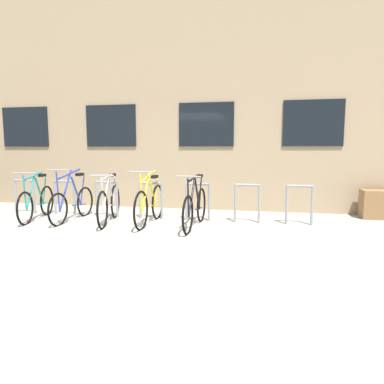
{
  "coord_description": "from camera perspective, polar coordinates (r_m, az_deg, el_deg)",
  "views": [
    {
      "loc": [
        2.48,
        -4.97,
        1.47
      ],
      "look_at": [
        1.17,
        1.6,
        0.62
      ],
      "focal_mm": 32.28,
      "sensor_mm": 36.0,
      "label": 1
    }
  ],
  "objects": [
    {
      "name": "bicycle_teal",
      "position": [
        7.87,
        -24.28,
        -1.46
      ],
      "size": [
        0.5,
        1.67,
        1.03
      ],
      "color": "black",
      "rests_on": "ground"
    },
    {
      "name": "storefront_building",
      "position": [
        11.93,
        -0.8,
        12.84
      ],
      "size": [
        28.0,
        6.94,
        5.29
      ],
      "color": "tan",
      "rests_on": "ground"
    },
    {
      "name": "planter_box",
      "position": [
        8.28,
        28.48,
        -1.8
      ],
      "size": [
        0.7,
        0.44,
        0.6
      ],
      "primitive_type": "cube",
      "color": "olive",
      "rests_on": "ground"
    },
    {
      "name": "bicycle_silver",
      "position": [
        7.06,
        -13.5,
        -1.8
      ],
      "size": [
        0.5,
        1.75,
        1.01
      ],
      "color": "black",
      "rests_on": "ground"
    },
    {
      "name": "bicycle_black",
      "position": [
        6.47,
        0.52,
        -2.47
      ],
      "size": [
        0.44,
        1.79,
        1.03
      ],
      "color": "black",
      "rests_on": "ground"
    },
    {
      "name": "ground_plane",
      "position": [
        5.74,
        -14.91,
        -7.87
      ],
      "size": [
        42.0,
        42.0,
        0.0
      ],
      "primitive_type": "plane",
      "color": "#9E998E"
    },
    {
      "name": "bicycle_yellow",
      "position": [
        6.8,
        -6.97,
        -1.93
      ],
      "size": [
        0.44,
        1.78,
        1.09
      ],
      "color": "black",
      "rests_on": "ground"
    },
    {
      "name": "bike_rack",
      "position": [
        7.3,
        -6.79,
        -0.76
      ],
      "size": [
        6.52,
        0.05,
        0.78
      ],
      "color": "gray",
      "rests_on": "ground"
    },
    {
      "name": "bicycle_blue",
      "position": [
        7.49,
        -19.15,
        -1.63
      ],
      "size": [
        0.44,
        1.68,
        1.1
      ],
      "color": "black",
      "rests_on": "ground"
    }
  ]
}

